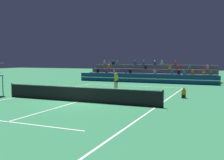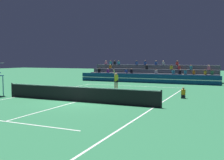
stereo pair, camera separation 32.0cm
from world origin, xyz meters
The scene contains 8 objects.
ground_plane centered at (0.00, 0.00, 0.00)m, with size 120.00×120.00×0.00m, color #2D7A4C.
court_lines centered at (0.00, 0.00, 0.00)m, with size 11.10×23.90×0.01m.
tennis_net centered at (0.00, 0.00, 0.54)m, with size 12.00×0.10×1.10m.
sponsor_banner_wall centered at (0.00, 16.24, 0.55)m, with size 18.00×0.26×1.10m.
bleacher_stand centered at (0.00, 19.41, 0.84)m, with size 17.38×3.80×2.83m.
ball_kid_courtside centered at (6.54, 4.62, 0.33)m, with size 0.30×0.36×0.84m.
tennis_player centered at (0.23, 6.44, 0.99)m, with size 0.38×1.00×2.48m.
tennis_ball centered at (3.56, 3.67, 0.03)m, with size 0.07×0.07×0.07m, color #C6DB33.
Camera 2 is at (9.59, -15.53, 2.92)m, focal length 42.00 mm.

